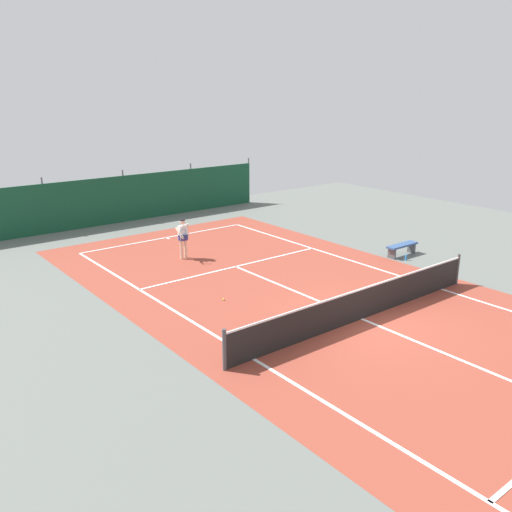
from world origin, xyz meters
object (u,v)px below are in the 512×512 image
tennis_net (362,303)px  water_bottle (406,258)px  tennis_ball_near_player (224,299)px  courtside_bench (402,247)px  tennis_player (183,236)px

tennis_net → water_bottle: (5.89, 2.82, -0.39)m
tennis_net → tennis_ball_near_player: bearing=122.0°
courtside_bench → water_bottle: 0.72m
tennis_ball_near_player → water_bottle: size_ratio=0.28×
tennis_player → courtside_bench: bearing=141.1°
tennis_player → water_bottle: tennis_player is taller
tennis_net → water_bottle: tennis_net is taller
tennis_player → water_bottle: (6.91, -5.77, -0.84)m
courtside_bench → water_bottle: courtside_bench is taller
courtside_bench → tennis_player: bearing=144.4°
tennis_ball_near_player → water_bottle: bearing=-6.8°
tennis_net → water_bottle: size_ratio=42.17×
tennis_net → water_bottle: bearing=25.6°
tennis_player → tennis_ball_near_player: tennis_player is taller
tennis_net → tennis_player: tennis_player is taller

